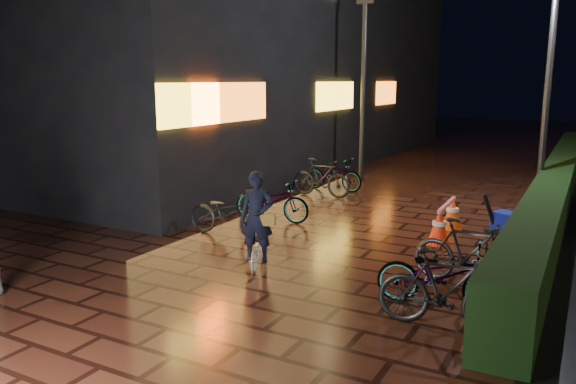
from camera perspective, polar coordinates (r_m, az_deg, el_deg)
The scene contains 10 objects.
ground at distance 9.37m, azimuth 1.69°, elevation -8.06°, with size 80.00×80.00×0.00m, color #381911.
hedge at distance 16.12m, azimuth 25.73°, elevation 0.88°, with size 0.70×20.00×1.00m, color black.
storefront_block at distance 23.65m, azimuth -6.45°, elevation 14.62°, with size 12.09×22.00×9.00m.
lamp_post_hedge at distance 14.53m, azimuth 24.97°, elevation 10.52°, with size 0.55×0.17×5.75m.
lamp_post_sf at distance 17.42m, azimuth 7.69°, elevation 11.29°, with size 0.54×0.15×5.69m.
cyclist at distance 9.43m, azimuth -3.10°, elevation -4.07°, with size 0.76×1.21×1.63m.
traffic_barrier at distance 11.75m, azimuth 15.76°, elevation -2.72°, with size 0.47×1.72×0.69m.
cart_assembly at distance 10.82m, azimuth 21.20°, elevation -2.99°, with size 0.80×0.69×1.12m.
parked_bikes_storefront at distance 13.69m, azimuth 0.51°, elevation 0.24°, with size 2.06×6.08×1.03m.
parked_bikes_hedge at distance 8.17m, azimuth 16.31°, elevation -7.78°, with size 2.02×2.38×1.03m.
Camera 1 is at (3.98, -7.89, 3.11)m, focal length 35.00 mm.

